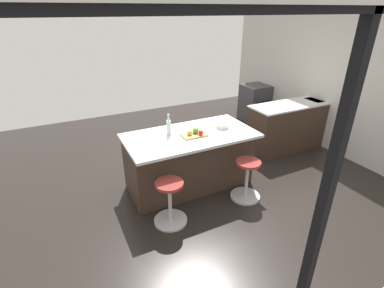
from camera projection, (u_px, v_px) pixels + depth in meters
name	position (u px, v px, depth m)	size (l,w,h in m)	color
ground_plane	(204.00, 173.00, 4.85)	(7.38, 7.38, 0.00)	black
interior_partition_left	(331.00, 77.00, 5.35)	(0.12, 5.68, 2.76)	beige
sink_cabinet	(304.00, 123.00, 5.73)	(2.45, 0.60, 1.20)	#38281E
oven_range	(255.00, 103.00, 7.01)	(0.60, 0.61, 0.89)	#38383D
kitchen_island	(189.00, 160.00, 4.35)	(1.91, 0.99, 0.89)	#38281E
stool_by_window	(247.00, 181.00, 4.12)	(0.44, 0.44, 0.61)	#B7B7BC
stool_middle	(170.00, 204.00, 3.63)	(0.44, 0.44, 0.61)	#B7B7BC
cutting_board	(194.00, 135.00, 4.08)	(0.36, 0.24, 0.02)	tan
apple_green	(195.00, 130.00, 4.09)	(0.09, 0.09, 0.09)	#609E2D
apple_yellow	(190.00, 133.00, 4.03)	(0.07, 0.07, 0.07)	gold
apple_red	(201.00, 133.00, 4.04)	(0.07, 0.07, 0.07)	red
water_bottle	(169.00, 127.00, 4.06)	(0.06, 0.06, 0.31)	silver
fruit_bowl	(222.00, 125.00, 4.33)	(0.20, 0.20, 0.07)	silver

